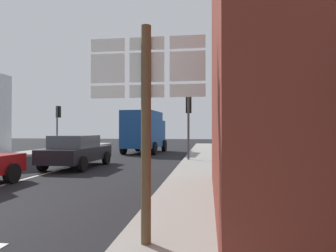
{
  "coord_description": "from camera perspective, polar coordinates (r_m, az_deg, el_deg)",
  "views": [
    {
      "loc": [
        6.33,
        -4.0,
        1.73
      ],
      "look_at": [
        4.44,
        9.92,
        1.91
      ],
      "focal_mm": 31.44,
      "sensor_mm": 36.0,
      "label": 1
    }
  ],
  "objects": [
    {
      "name": "delivery_truck",
      "position": [
        21.87,
        -4.6,
        -0.92
      ],
      "size": [
        2.73,
        5.12,
        3.05
      ],
      "color": "#19478C",
      "rests_on": "ground"
    },
    {
      "name": "ground_plane",
      "position": [
        15.46,
        -16.61,
        -7.11
      ],
      "size": [
        80.0,
        80.0,
        0.0
      ],
      "primitive_type": "plane",
      "color": "black"
    },
    {
      "name": "sidewalk_right",
      "position": [
        12.11,
        6.89,
        -8.59
      ],
      "size": [
        2.3,
        44.0,
        0.14
      ],
      "primitive_type": "cube",
      "color": "gray",
      "rests_on": "ground"
    },
    {
      "name": "lane_centre_stripe",
      "position": [
        11.96,
        -24.64,
        -8.94
      ],
      "size": [
        0.16,
        12.0,
        0.01
      ],
      "primitive_type": "cube",
      "color": "silver",
      "rests_on": "ground"
    },
    {
      "name": "traffic_light_far_left",
      "position": [
        24.54,
        -20.54,
        1.48
      ],
      "size": [
        0.3,
        0.49,
        3.58
      ],
      "color": "#47474C",
      "rests_on": "ground"
    },
    {
      "name": "sedan_far",
      "position": [
        14.07,
        -17.28,
        -4.63
      ],
      "size": [
        2.03,
        4.23,
        1.47
      ],
      "color": "black",
      "rests_on": "ground"
    },
    {
      "name": "traffic_light_near_right",
      "position": [
        15.91,
        4.01,
        2.47
      ],
      "size": [
        0.3,
        0.49,
        3.53
      ],
      "color": "#47474C",
      "rests_on": "ground"
    },
    {
      "name": "route_sign_post",
      "position": [
        4.16,
        -4.22,
        3.03
      ],
      "size": [
        1.66,
        0.14,
        3.2
      ],
      "color": "brown",
      "rests_on": "ground"
    }
  ]
}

